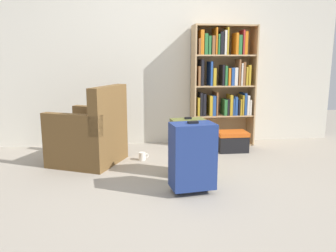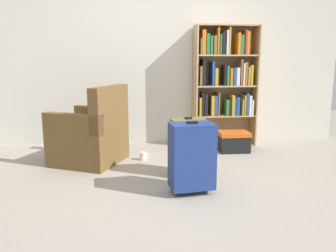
{
  "view_description": "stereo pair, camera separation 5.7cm",
  "coord_description": "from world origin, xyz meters",
  "px_view_note": "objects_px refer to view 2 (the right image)",
  "views": [
    {
      "loc": [
        -0.43,
        -2.91,
        1.19
      ],
      "look_at": [
        -0.03,
        0.31,
        0.55
      ],
      "focal_mm": 36.35,
      "sensor_mm": 36.0,
      "label": 1
    },
    {
      "loc": [
        -0.37,
        -2.92,
        1.19
      ],
      "look_at": [
        -0.03,
        0.31,
        0.55
      ],
      "focal_mm": 36.35,
      "sensor_mm": 36.0,
      "label": 2
    }
  ],
  "objects_px": {
    "mug": "(143,156)",
    "armchair": "(91,136)",
    "storage_box": "(233,141)",
    "suitcase_olive": "(188,145)",
    "bookshelf": "(225,80)",
    "suitcase_navy_blue": "(192,156)"
  },
  "relations": [
    {
      "from": "mug",
      "to": "armchair",
      "type": "bearing_deg",
      "value": -177.44
    },
    {
      "from": "storage_box",
      "to": "suitcase_olive",
      "type": "relative_size",
      "value": 0.64
    },
    {
      "from": "bookshelf",
      "to": "suitcase_olive",
      "type": "relative_size",
      "value": 2.67
    },
    {
      "from": "mug",
      "to": "suitcase_olive",
      "type": "distance_m",
      "value": 0.78
    },
    {
      "from": "bookshelf",
      "to": "suitcase_olive",
      "type": "height_order",
      "value": "bookshelf"
    },
    {
      "from": "mug",
      "to": "storage_box",
      "type": "bearing_deg",
      "value": 12.74
    },
    {
      "from": "mug",
      "to": "storage_box",
      "type": "height_order",
      "value": "storage_box"
    },
    {
      "from": "bookshelf",
      "to": "suitcase_navy_blue",
      "type": "distance_m",
      "value": 1.96
    },
    {
      "from": "bookshelf",
      "to": "suitcase_olive",
      "type": "xyz_separation_m",
      "value": [
        -0.71,
        -1.25,
        -0.58
      ]
    },
    {
      "from": "armchair",
      "to": "mug",
      "type": "distance_m",
      "value": 0.66
    },
    {
      "from": "storage_box",
      "to": "armchair",
      "type": "bearing_deg",
      "value": -170.61
    },
    {
      "from": "bookshelf",
      "to": "storage_box",
      "type": "xyz_separation_m",
      "value": [
        0.04,
        -0.39,
        -0.77
      ]
    },
    {
      "from": "suitcase_navy_blue",
      "to": "mug",
      "type": "bearing_deg",
      "value": 110.61
    },
    {
      "from": "armchair",
      "to": "mug",
      "type": "relative_size",
      "value": 7.76
    },
    {
      "from": "suitcase_navy_blue",
      "to": "suitcase_olive",
      "type": "bearing_deg",
      "value": 84.67
    },
    {
      "from": "bookshelf",
      "to": "mug",
      "type": "xyz_separation_m",
      "value": [
        -1.15,
        -0.66,
        -0.86
      ]
    },
    {
      "from": "bookshelf",
      "to": "storage_box",
      "type": "height_order",
      "value": "bookshelf"
    },
    {
      "from": "bookshelf",
      "to": "mug",
      "type": "relative_size",
      "value": 13.64
    },
    {
      "from": "suitcase_navy_blue",
      "to": "armchair",
      "type": "bearing_deg",
      "value": 133.97
    },
    {
      "from": "storage_box",
      "to": "suitcase_olive",
      "type": "distance_m",
      "value": 1.15
    },
    {
      "from": "suitcase_olive",
      "to": "suitcase_navy_blue",
      "type": "bearing_deg",
      "value": -95.33
    },
    {
      "from": "armchair",
      "to": "bookshelf",
      "type": "bearing_deg",
      "value": 21.53
    }
  ]
}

